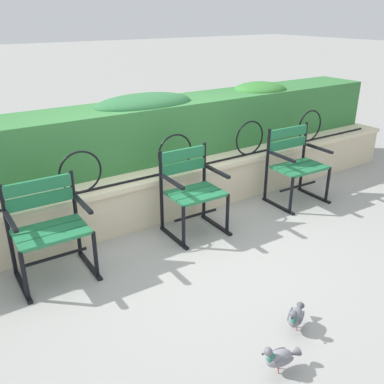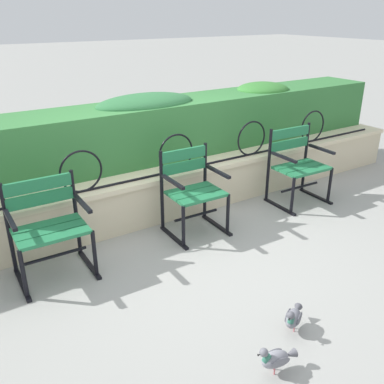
# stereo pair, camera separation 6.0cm
# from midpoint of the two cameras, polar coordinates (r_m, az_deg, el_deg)

# --- Properties ---
(ground_plane) EXTENTS (60.00, 60.00, 0.00)m
(ground_plane) POSITION_cam_midpoint_polar(r_m,az_deg,el_deg) (4.17, 1.06, -7.35)
(ground_plane) COLOR #9E9E99
(stone_wall) EXTENTS (7.34, 0.41, 0.52)m
(stone_wall) POSITION_cam_midpoint_polar(r_m,az_deg,el_deg) (4.65, -4.28, -0.41)
(stone_wall) COLOR beige
(stone_wall) RESTS_ON ground
(iron_arch_fence) EXTENTS (6.80, 0.02, 0.42)m
(iron_arch_fence) POSITION_cam_midpoint_polar(r_m,az_deg,el_deg) (4.32, -7.12, 3.79)
(iron_arch_fence) COLOR black
(iron_arch_fence) RESTS_ON stone_wall
(hedge_row) EXTENTS (7.20, 0.69, 0.75)m
(hedge_row) POSITION_cam_midpoint_polar(r_m,az_deg,el_deg) (4.89, -7.51, 8.18)
(hedge_row) COLOR #387A3D
(hedge_row) RESTS_ON stone_wall
(park_chair_left) EXTENTS (0.63, 0.53, 0.84)m
(park_chair_left) POSITION_cam_midpoint_polar(r_m,az_deg,el_deg) (3.77, -18.38, -4.24)
(park_chair_left) COLOR #237547
(park_chair_left) RESTS_ON ground
(park_chair_centre) EXTENTS (0.58, 0.53, 0.86)m
(park_chair_centre) POSITION_cam_midpoint_polar(r_m,az_deg,el_deg) (4.29, 0.42, 0.40)
(park_chair_centre) COLOR #237547
(park_chair_centre) RESTS_ON ground
(park_chair_right) EXTENTS (0.65, 0.54, 0.89)m
(park_chair_right) POSITION_cam_midpoint_polar(r_m,az_deg,el_deg) (5.15, 14.29, 3.75)
(park_chair_right) COLOR #237547
(park_chair_right) RESTS_ON ground
(pigeon_near_chairs) EXTENTS (0.29, 0.13, 0.22)m
(pigeon_near_chairs) POSITION_cam_midpoint_polar(r_m,az_deg,el_deg) (2.91, 11.83, -21.05)
(pigeon_near_chairs) COLOR gray
(pigeon_near_chairs) RESTS_ON ground
(pigeon_far_side) EXTENTS (0.27, 0.19, 0.22)m
(pigeon_far_side) POSITION_cam_midpoint_polar(r_m,az_deg,el_deg) (3.24, 14.01, -16.01)
(pigeon_far_side) COLOR slate
(pigeon_far_side) RESTS_ON ground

